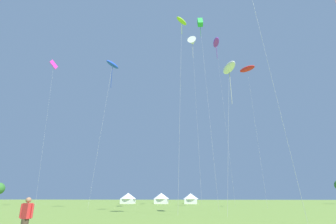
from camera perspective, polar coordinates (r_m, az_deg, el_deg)
The scene contains 12 objects.
kite_red_parafoil at distance 54.04m, azimuth 17.29°, elevation 9.16°, with size 3.32×3.38×26.70m.
kite_blue_parafoil at distance 47.82m, azimuth -12.30°, elevation 10.27°, with size 2.39×3.84×25.05m.
kite_magenta_diamond at distance 60.78m, azimuth -24.20°, elevation 9.38°, with size 1.73×2.61×30.10m.
kite_green_box at distance 47.15m, azimuth 7.20°, elevation 19.16°, with size 1.67×2.56×31.49m.
kite_lime_parafoil at distance 35.51m, azimuth 3.06°, elevation 19.51°, with size 1.77×2.33×24.05m.
kite_white_parafoil at distance 31.83m, azimuth 13.48°, elevation 9.52°, with size 2.54×3.50×16.93m.
kite_purple_parafoil at distance 65.56m, azimuth 10.71°, elevation 14.99°, with size 2.29×4.15×38.30m.
kite_white_delta at distance 54.11m, azimuth 5.50°, elevation 15.31°, with size 2.09×2.52×32.81m.
person_spectator at distance 12.61m, azimuth -29.29°, elevation -20.33°, with size 0.57×0.33×1.73m.
festival_tent_left at distance 76.67m, azimuth -8.92°, elevation -18.41°, with size 4.46×4.46×2.90m.
festival_tent_center at distance 74.78m, azimuth -1.51°, elevation -18.62°, with size 4.42×4.42×2.88m.
festival_tent_right at distance 74.09m, azimuth 5.10°, elevation -18.61°, with size 4.24×4.24×2.76m.
Camera 1 is at (4.06, -3.56, 1.73)m, focal length 27.27 mm.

